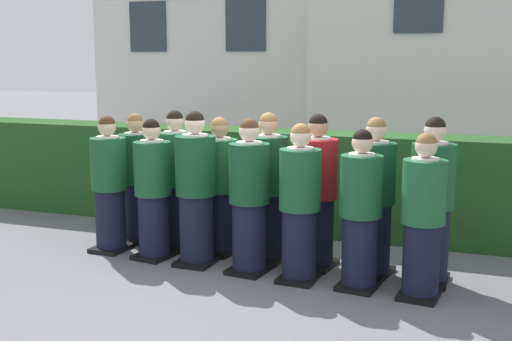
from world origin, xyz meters
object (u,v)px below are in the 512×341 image
object	(u,v)px
student_front_row_5	(360,214)
student_rear_row_6	(432,205)
student_front_row_0	(109,187)
student_rear_row_2	(220,189)
student_front_row_3	(249,200)
student_rear_row_3	(268,191)
student_rear_row_1	(176,183)
student_rear_row_0	(137,181)
student_front_row_6	(423,221)
student_front_row_4	(300,207)
student_rear_row_5	(374,201)
student_in_red_blazer	(317,195)
student_front_row_1	(153,193)
student_front_row_2	(196,192)

from	to	relation	value
student_front_row_5	student_rear_row_6	world-z (taller)	student_rear_row_6
student_front_row_0	student_rear_row_2	bearing A→B (deg)	15.28
student_rear_row_6	student_front_row_3	bearing A→B (deg)	-169.96
student_front_row_5	student_front_row_0	bearing A→B (deg)	175.02
student_front_row_3	student_rear_row_3	distance (m)	0.45
student_rear_row_1	student_rear_row_0	bearing A→B (deg)	171.97
student_front_row_3	student_front_row_0	bearing A→B (deg)	174.36
student_front_row_3	student_front_row_6	size ratio (longest dim) A/B	1.04
student_front_row_4	student_rear_row_6	distance (m)	1.31
student_front_row_0	student_rear_row_1	bearing A→B (deg)	30.83
student_rear_row_1	student_rear_row_5	xyz separation A→B (m)	(2.38, -0.20, 0.01)
student_front_row_4	student_rear_row_1	xyz separation A→B (m)	(-1.71, 0.64, 0.02)
student_front_row_0	student_in_red_blazer	distance (m)	2.44
student_front_row_3	student_front_row_4	bearing A→B (deg)	-7.04
student_front_row_1	student_rear_row_3	world-z (taller)	student_rear_row_3
student_rear_row_0	student_rear_row_2	xyz separation A→B (m)	(1.17, -0.14, 0.00)
student_front_row_4	student_rear_row_2	distance (m)	1.27
student_front_row_3	student_rear_row_2	bearing A→B (deg)	136.80
student_front_row_4	student_rear_row_1	bearing A→B (deg)	159.34
student_front_row_6	student_rear_row_5	xyz separation A→B (m)	(-0.54, 0.51, 0.04)
student_front_row_0	student_rear_row_6	distance (m)	3.62
student_front_row_0	student_rear_row_5	size ratio (longest dim) A/B	0.96
student_rear_row_0	student_rear_row_1	bearing A→B (deg)	-8.03
student_front_row_3	student_in_red_blazer	xyz separation A→B (m)	(0.62, 0.41, 0.01)
student_front_row_0	student_front_row_6	xyz separation A→B (m)	(3.58, -0.32, -0.01)
student_rear_row_3	student_rear_row_5	world-z (taller)	student_rear_row_3
student_front_row_2	student_rear_row_3	size ratio (longest dim) A/B	1.02
student_front_row_1	student_front_row_6	xyz separation A→B (m)	(2.97, -0.24, -0.00)
student_rear_row_0	student_front_row_2	bearing A→B (deg)	-28.70
student_front_row_0	student_front_row_6	world-z (taller)	student_front_row_0
student_front_row_0	student_front_row_4	bearing A→B (deg)	-5.98
student_front_row_3	student_front_row_6	world-z (taller)	student_front_row_3
student_front_row_0	student_front_row_3	xyz separation A→B (m)	(1.80, -0.18, 0.02)
student_front_row_1	student_rear_row_0	bearing A→B (deg)	133.70
student_rear_row_3	student_in_red_blazer	size ratio (longest dim) A/B	1.00
student_front_row_6	student_rear_row_2	size ratio (longest dim) A/B	0.99
student_front_row_2	student_rear_row_0	xyz separation A→B (m)	(-1.08, 0.59, -0.05)
student_front_row_2	student_rear_row_1	size ratio (longest dim) A/B	1.03
student_rear_row_1	student_front_row_3	bearing A→B (deg)	-26.70
student_rear_row_3	student_front_row_2	bearing A→B (deg)	-151.12
student_rear_row_1	student_rear_row_6	size ratio (longest dim) A/B	0.98
student_front_row_0	student_rear_row_3	size ratio (longest dim) A/B	0.96
student_front_row_0	student_rear_row_3	bearing A→B (deg)	8.32
student_front_row_6	student_rear_row_2	bearing A→B (deg)	164.21
student_rear_row_2	student_rear_row_5	bearing A→B (deg)	-4.81
student_front_row_3	student_rear_row_5	world-z (taller)	student_rear_row_5
student_front_row_1	student_front_row_2	size ratio (longest dim) A/B	0.94
student_in_red_blazer	student_front_row_6	bearing A→B (deg)	-25.33
student_front_row_2	student_rear_row_6	world-z (taller)	student_front_row_2
student_front_row_3	student_front_row_4	distance (m)	0.57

